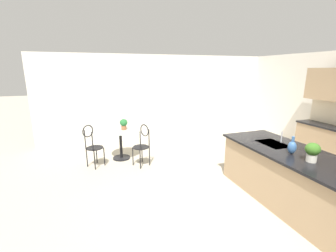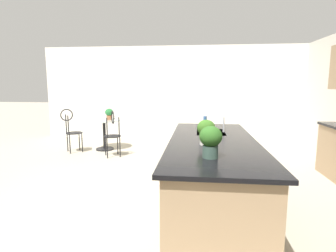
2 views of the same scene
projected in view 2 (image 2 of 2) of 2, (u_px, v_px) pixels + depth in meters
ground_plane at (150, 197)px, 3.87m from camera, size 40.00×40.00×0.00m
wall_left_window at (175, 93)px, 7.85m from camera, size 0.12×7.80×2.70m
kitchen_island at (212, 175)px, 3.42m from camera, size 2.80×1.06×0.92m
bistro_table at (104, 132)px, 6.65m from camera, size 0.80×0.80×0.74m
chair_near_window at (113, 132)px, 5.95m from camera, size 0.52×0.51×1.04m
chair_by_island at (71, 128)px, 6.38m from camera, size 0.53×0.53×1.04m
sink_faucet at (224, 125)px, 3.85m from camera, size 0.02×0.02×0.22m
potted_plant_on_table at (109, 113)px, 6.66m from camera, size 0.20×0.20×0.28m
potted_plant_counter_near at (206, 131)px, 3.04m from camera, size 0.20×0.20×0.29m
potted_plant_counter_far at (211, 140)px, 2.49m from camera, size 0.21×0.21×0.30m
vase_on_counter at (205, 130)px, 3.39m from camera, size 0.13×0.13×0.29m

